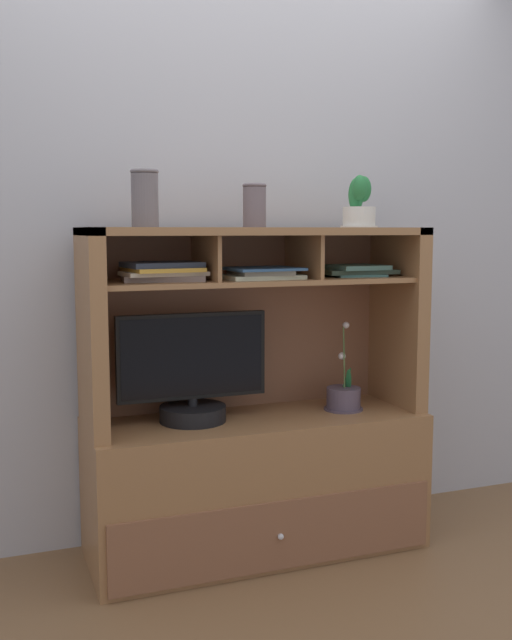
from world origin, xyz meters
name	(u,v)px	position (x,y,z in m)	size (l,w,h in m)	color
floor_plane	(256,550)	(0.00, 0.00, -0.01)	(6.00, 6.00, 0.02)	brown
back_wall	(233,210)	(0.00, 0.28, 1.40)	(6.00, 0.02, 2.80)	#ABADB6
media_console	(256,450)	(0.00, 0.01, 0.42)	(1.37, 0.53, 1.33)	#91643E
tv_monitor	(192,379)	(-0.26, 0.01, 0.73)	(0.60, 0.26, 0.43)	black
potted_orchid	(344,398)	(0.39, -0.03, 0.61)	(0.16, 0.16, 0.37)	#504353
magazine_stack_left	(261,273)	(0.01, -0.03, 1.15)	(0.32, 0.27, 0.04)	beige
magazine_stack_centre	(163,271)	(-0.39, -0.03, 1.16)	(0.32, 0.27, 0.07)	gray
magazine_stack_right	(355,270)	(0.45, 0.00, 1.15)	(0.32, 0.24, 0.05)	#3F6F6D
potted_succulent	(359,207)	(0.44, -0.03, 1.41)	(0.15, 0.15, 0.21)	silver
ceramic_vase	(145,198)	(-0.44, -0.01, 1.43)	(0.11, 0.11, 0.21)	#60585D
accent_vase	(254,205)	(0.00, 0.02, 1.41)	(0.10, 0.10, 0.17)	#5F535A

